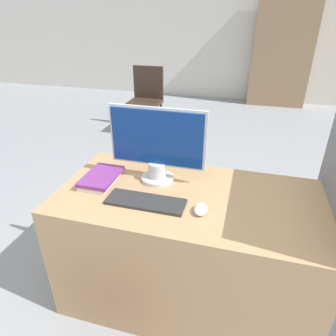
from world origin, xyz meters
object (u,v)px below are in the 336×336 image
at_px(mouse, 201,209).
at_px(far_chair, 146,96).
at_px(keyboard, 146,202).
at_px(book_stack, 100,179).
at_px(monitor, 157,145).

distance_m(mouse, far_chair, 3.13).
distance_m(keyboard, far_chair, 3.02).
height_order(keyboard, book_stack, book_stack).
height_order(monitor, keyboard, monitor).
bearing_deg(keyboard, far_chair, 109.50).
bearing_deg(far_chair, mouse, -83.17).
bearing_deg(book_stack, keyboard, -21.64).
xyz_separation_m(monitor, mouse, (0.30, -0.25, -0.20)).
distance_m(monitor, mouse, 0.43).
xyz_separation_m(mouse, far_chair, (-1.29, 2.84, -0.25)).
distance_m(book_stack, far_chair, 2.81).
bearing_deg(far_chair, monitor, -86.61).
xyz_separation_m(keyboard, book_stack, (-0.31, 0.12, 0.02)).
xyz_separation_m(monitor, keyboard, (0.01, -0.25, -0.21)).
xyz_separation_m(keyboard, mouse, (0.28, -0.00, 0.01)).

